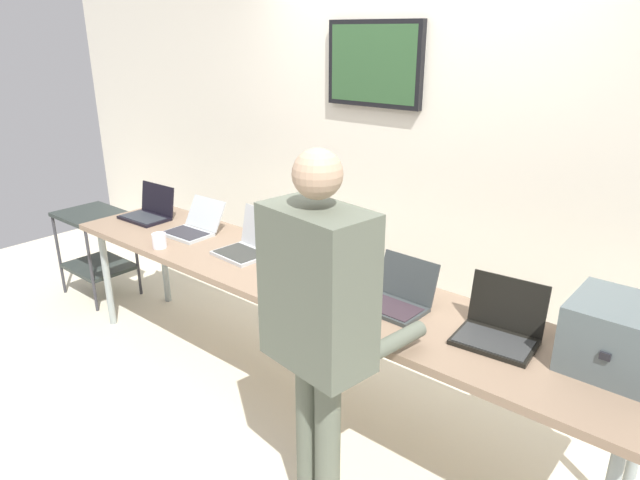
{
  "coord_description": "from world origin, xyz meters",
  "views": [
    {
      "loc": [
        1.93,
        -2.14,
        2.09
      ],
      "look_at": [
        0.13,
        0.01,
        1.04
      ],
      "focal_mm": 31.59,
      "sensor_mm": 36.0,
      "label": 1
    }
  ],
  "objects_px": {
    "laptop_station_0": "(149,211)",
    "laptop_station_1": "(194,226)",
    "storage_cart": "(96,241)",
    "equipment_box": "(619,336)",
    "laptop_station_3": "(320,267)",
    "coffee_mug": "(159,241)",
    "workbench": "(302,284)",
    "laptop_station_2": "(248,244)",
    "laptop_station_5": "(499,327)",
    "laptop_station_4": "(397,296)",
    "person": "(319,315)"
  },
  "relations": [
    {
      "from": "laptop_station_4",
      "to": "laptop_station_5",
      "type": "distance_m",
      "value": 0.52
    },
    {
      "from": "equipment_box",
      "to": "laptop_station_0",
      "type": "xyz_separation_m",
      "value": [
        -3.12,
        -0.08,
        -0.09
      ]
    },
    {
      "from": "laptop_station_3",
      "to": "coffee_mug",
      "type": "distance_m",
      "value": 1.1
    },
    {
      "from": "storage_cart",
      "to": "laptop_station_5",
      "type": "bearing_deg",
      "value": 1.21
    },
    {
      "from": "workbench",
      "to": "equipment_box",
      "type": "relative_size",
      "value": 9.3
    },
    {
      "from": "equipment_box",
      "to": "laptop_station_3",
      "type": "height_order",
      "value": "equipment_box"
    },
    {
      "from": "laptop_station_2",
      "to": "workbench",
      "type": "bearing_deg",
      "value": -5.71
    },
    {
      "from": "workbench",
      "to": "storage_cart",
      "type": "distance_m",
      "value": 2.27
    },
    {
      "from": "storage_cart",
      "to": "laptop_station_3",
      "type": "bearing_deg",
      "value": 2.15
    },
    {
      "from": "laptop_station_2",
      "to": "laptop_station_5",
      "type": "distance_m",
      "value": 1.61
    },
    {
      "from": "laptop_station_3",
      "to": "coffee_mug",
      "type": "bearing_deg",
      "value": -163.34
    },
    {
      "from": "laptop_station_2",
      "to": "laptop_station_4",
      "type": "distance_m",
      "value": 1.09
    },
    {
      "from": "laptop_station_3",
      "to": "coffee_mug",
      "type": "height_order",
      "value": "laptop_station_3"
    },
    {
      "from": "laptop_station_1",
      "to": "laptop_station_4",
      "type": "relative_size",
      "value": 1.05
    },
    {
      "from": "storage_cart",
      "to": "laptop_station_2",
      "type": "bearing_deg",
      "value": 2.24
    },
    {
      "from": "laptop_station_2",
      "to": "storage_cart",
      "type": "relative_size",
      "value": 0.47
    },
    {
      "from": "storage_cart",
      "to": "laptop_station_0",
      "type": "bearing_deg",
      "value": 6.5
    },
    {
      "from": "storage_cart",
      "to": "equipment_box",
      "type": "bearing_deg",
      "value": 2.41
    },
    {
      "from": "person",
      "to": "coffee_mug",
      "type": "bearing_deg",
      "value": 167.2
    },
    {
      "from": "equipment_box",
      "to": "laptop_station_0",
      "type": "bearing_deg",
      "value": -178.52
    },
    {
      "from": "laptop_station_0",
      "to": "storage_cart",
      "type": "xyz_separation_m",
      "value": [
        -0.71,
        -0.08,
        -0.38
      ]
    },
    {
      "from": "laptop_station_0",
      "to": "laptop_station_5",
      "type": "relative_size",
      "value": 1.01
    },
    {
      "from": "laptop_station_1",
      "to": "storage_cart",
      "type": "distance_m",
      "value": 1.28
    },
    {
      "from": "laptop_station_5",
      "to": "coffee_mug",
      "type": "relative_size",
      "value": 3.89
    },
    {
      "from": "laptop_station_0",
      "to": "laptop_station_2",
      "type": "xyz_separation_m",
      "value": [
        1.06,
        -0.01,
        0.0
      ]
    },
    {
      "from": "laptop_station_4",
      "to": "coffee_mug",
      "type": "bearing_deg",
      "value": -169.97
    },
    {
      "from": "laptop_station_1",
      "to": "laptop_station_3",
      "type": "xyz_separation_m",
      "value": [
        1.11,
        0.0,
        0.0
      ]
    },
    {
      "from": "laptop_station_0",
      "to": "coffee_mug",
      "type": "distance_m",
      "value": 0.64
    },
    {
      "from": "laptop_station_2",
      "to": "laptop_station_4",
      "type": "xyz_separation_m",
      "value": [
        1.09,
        -0.02,
        -0.01
      ]
    },
    {
      "from": "equipment_box",
      "to": "laptop_station_0",
      "type": "height_order",
      "value": "equipment_box"
    },
    {
      "from": "workbench",
      "to": "laptop_station_2",
      "type": "height_order",
      "value": "laptop_station_2"
    },
    {
      "from": "laptop_station_4",
      "to": "coffee_mug",
      "type": "xyz_separation_m",
      "value": [
        -1.59,
        -0.28,
        -0.01
      ]
    },
    {
      "from": "laptop_station_1",
      "to": "laptop_station_3",
      "type": "relative_size",
      "value": 0.93
    },
    {
      "from": "storage_cart",
      "to": "laptop_station_4",
      "type": "bearing_deg",
      "value": 1.05
    },
    {
      "from": "laptop_station_0",
      "to": "storage_cart",
      "type": "relative_size",
      "value": 0.52
    },
    {
      "from": "equipment_box",
      "to": "laptop_station_1",
      "type": "bearing_deg",
      "value": -178.34
    },
    {
      "from": "laptop_station_0",
      "to": "laptop_station_1",
      "type": "height_order",
      "value": "laptop_station_0"
    },
    {
      "from": "workbench",
      "to": "coffee_mug",
      "type": "bearing_deg",
      "value": -165.73
    },
    {
      "from": "workbench",
      "to": "laptop_station_4",
      "type": "distance_m",
      "value": 0.62
    },
    {
      "from": "coffee_mug",
      "to": "laptop_station_1",
      "type": "bearing_deg",
      "value": 99.03
    },
    {
      "from": "workbench",
      "to": "laptop_station_0",
      "type": "distance_m",
      "value": 1.55
    },
    {
      "from": "laptop_station_1",
      "to": "laptop_station_3",
      "type": "distance_m",
      "value": 1.11
    },
    {
      "from": "laptop_station_0",
      "to": "laptop_station_1",
      "type": "xyz_separation_m",
      "value": [
        0.52,
        0.01,
        -0.01
      ]
    },
    {
      "from": "laptop_station_2",
      "to": "laptop_station_0",
      "type": "bearing_deg",
      "value": 179.39
    },
    {
      "from": "laptop_station_1",
      "to": "storage_cart",
      "type": "xyz_separation_m",
      "value": [
        -1.22,
        -0.09,
        -0.38
      ]
    },
    {
      "from": "laptop_station_4",
      "to": "laptop_station_5",
      "type": "relative_size",
      "value": 0.89
    },
    {
      "from": "laptop_station_2",
      "to": "person",
      "type": "xyz_separation_m",
      "value": [
        1.13,
        -0.67,
        0.17
      ]
    },
    {
      "from": "laptop_station_0",
      "to": "storage_cart",
      "type": "distance_m",
      "value": 0.81
    },
    {
      "from": "laptop_station_0",
      "to": "storage_cart",
      "type": "bearing_deg",
      "value": -173.5
    },
    {
      "from": "laptop_station_0",
      "to": "laptop_station_2",
      "type": "distance_m",
      "value": 1.06
    }
  ]
}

